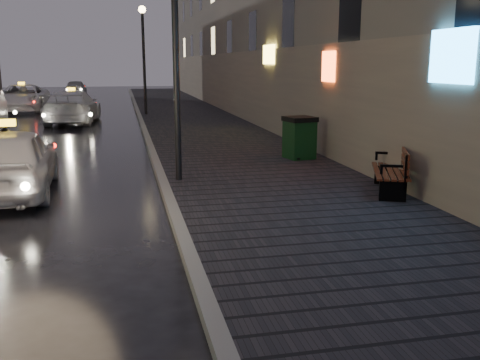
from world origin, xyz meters
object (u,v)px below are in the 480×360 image
Objects in this scene: lamp_far at (143,47)px; taxi_mid at (72,107)px; car_far at (76,88)px; bench at (394,170)px; taxi_near at (10,161)px; taxi_far at (23,98)px; trash_bin at (299,137)px; lamp_near at (175,24)px.

lamp_far is 4.88m from taxi_mid.
bench is at bearing 103.48° from car_far.
bench is at bearing -77.37° from lamp_far.
lamp_far is at bearing 125.57° from bench.
bench is 0.37× the size of taxi_mid.
taxi_mid is at bearing -92.80° from taxi_near.
taxi_mid is (0.10, 13.88, 0.02)m from taxi_near.
taxi_far is at bearing 137.89° from bench.
bench is 4.20m from trash_bin.
trash_bin is 21.52m from taxi_far.
lamp_near is 1.00× the size of lamp_far.
bench is 0.45× the size of taxi_near.
car_far is (-4.87, 35.32, -2.83)m from lamp_near.
lamp_near reaches higher than car_far.
car_far is at bearing 92.53° from trash_bin.
trash_bin is 0.29× the size of car_far.
lamp_near is 14.49m from taxi_mid.
taxi_mid is 0.94× the size of taxi_far.
lamp_near is 4.67× the size of trash_bin.
taxi_near is at bearing -179.03° from lamp_near.
lamp_far is 0.97× the size of taxi_far.
lamp_far is at bearing 90.00° from lamp_near.
car_far is (-1.39, 35.38, -0.05)m from taxi_near.
taxi_mid is 1.31× the size of car_far.
bench is at bearing 119.83° from taxi_mid.
car_far is at bearing -90.15° from taxi_near.
taxi_mid is at bearing -147.18° from lamp_far.
car_far is (-1.48, 21.50, -0.07)m from taxi_mid.
lamp_near is 22.19m from taxi_far.
trash_bin is at bearing 120.85° from bench.
taxi_mid is at bearing -64.98° from taxi_far.
lamp_far is 1.04× the size of taxi_mid.
lamp_far is at bearing -142.38° from taxi_mid.
lamp_far is 18.81m from bench.
lamp_far is (0.00, 16.00, 0.00)m from lamp_near.
lamp_near is at bearing 108.56° from taxi_mid.
lamp_far reaches higher than taxi_near.
bench is at bearing -27.70° from lamp_near.
bench is 38.51m from car_far.
taxi_mid is at bearing 103.75° from lamp_near.
taxi_near is at bearing -102.23° from lamp_far.
taxi_far reaches higher than bench.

